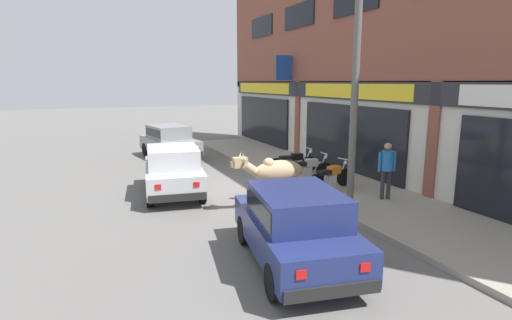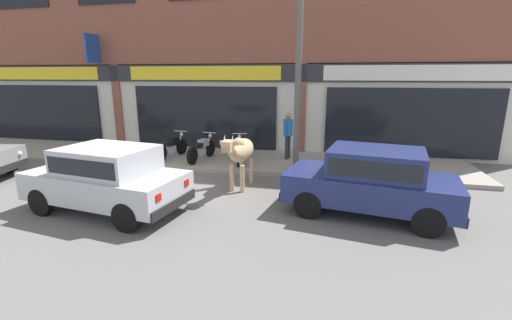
{
  "view_description": "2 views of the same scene",
  "coord_description": "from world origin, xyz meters",
  "px_view_note": "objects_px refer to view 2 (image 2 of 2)",
  "views": [
    {
      "loc": [
        11.99,
        -3.6,
        3.37
      ],
      "look_at": [
        1.43,
        1.0,
        1.11
      ],
      "focal_mm": 28.0,
      "sensor_mm": 36.0,
      "label": 1
    },
    {
      "loc": [
        4.97,
        -7.53,
        2.96
      ],
      "look_at": [
        3.08,
        1.0,
        0.8
      ],
      "focal_mm": 24.0,
      "sensor_mm": 36.0,
      "label": 2
    }
  ],
  "objects_px": {
    "cow": "(241,151)",
    "motorcycle_1": "(202,149)",
    "car_2": "(371,178)",
    "motorcycle_2": "(239,151)",
    "car_1": "(107,176)",
    "pedestrian": "(288,131)",
    "motorcycle_0": "(172,147)",
    "utility_pole": "(298,84)"
  },
  "relations": [
    {
      "from": "cow",
      "to": "motorcycle_1",
      "type": "height_order",
      "value": "cow"
    },
    {
      "from": "motorcycle_2",
      "to": "utility_pole",
      "type": "xyz_separation_m",
      "value": [
        1.98,
        -0.76,
        2.2
      ]
    },
    {
      "from": "motorcycle_1",
      "to": "motorcycle_2",
      "type": "relative_size",
      "value": 1.01
    },
    {
      "from": "cow",
      "to": "motorcycle_2",
      "type": "relative_size",
      "value": 1.21
    },
    {
      "from": "cow",
      "to": "motorcycle_2",
      "type": "bearing_deg",
      "value": 106.48
    },
    {
      "from": "motorcycle_0",
      "to": "car_2",
      "type": "bearing_deg",
      "value": -28.6
    },
    {
      "from": "car_2",
      "to": "cow",
      "type": "bearing_deg",
      "value": 160.11
    },
    {
      "from": "car_2",
      "to": "pedestrian",
      "type": "bearing_deg",
      "value": 119.17
    },
    {
      "from": "car_1",
      "to": "motorcycle_2",
      "type": "relative_size",
      "value": 2.11
    },
    {
      "from": "car_1",
      "to": "motorcycle_1",
      "type": "distance_m",
      "value": 4.45
    },
    {
      "from": "car_1",
      "to": "car_2",
      "type": "xyz_separation_m",
      "value": [
        5.67,
        1.05,
        0.0
      ]
    },
    {
      "from": "motorcycle_0",
      "to": "motorcycle_1",
      "type": "xyz_separation_m",
      "value": [
        1.15,
        -0.09,
        0.0
      ]
    },
    {
      "from": "utility_pole",
      "to": "motorcycle_1",
      "type": "bearing_deg",
      "value": 167.71
    },
    {
      "from": "car_1",
      "to": "motorcycle_0",
      "type": "height_order",
      "value": "car_1"
    },
    {
      "from": "car_1",
      "to": "cow",
      "type": "bearing_deg",
      "value": 41.9
    },
    {
      "from": "pedestrian",
      "to": "utility_pole",
      "type": "distance_m",
      "value": 2.27
    },
    {
      "from": "motorcycle_2",
      "to": "car_1",
      "type": "bearing_deg",
      "value": -112.0
    },
    {
      "from": "car_2",
      "to": "utility_pole",
      "type": "xyz_separation_m",
      "value": [
        -1.89,
        2.65,
        1.91
      ]
    },
    {
      "from": "pedestrian",
      "to": "utility_pole",
      "type": "xyz_separation_m",
      "value": [
        0.45,
        -1.55,
        1.6
      ]
    },
    {
      "from": "motorcycle_2",
      "to": "cow",
      "type": "bearing_deg",
      "value": -73.52
    },
    {
      "from": "motorcycle_1",
      "to": "motorcycle_0",
      "type": "bearing_deg",
      "value": 175.49
    },
    {
      "from": "car_1",
      "to": "motorcycle_1",
      "type": "xyz_separation_m",
      "value": [
        0.48,
        4.41,
        -0.29
      ]
    },
    {
      "from": "motorcycle_0",
      "to": "pedestrian",
      "type": "xyz_separation_m",
      "value": [
        4.0,
        0.74,
        0.6
      ]
    },
    {
      "from": "cow",
      "to": "car_1",
      "type": "relative_size",
      "value": 0.57
    },
    {
      "from": "motorcycle_1",
      "to": "pedestrian",
      "type": "bearing_deg",
      "value": 16.22
    },
    {
      "from": "cow",
      "to": "car_2",
      "type": "height_order",
      "value": "cow"
    },
    {
      "from": "car_1",
      "to": "pedestrian",
      "type": "relative_size",
      "value": 2.35
    },
    {
      "from": "car_1",
      "to": "motorcycle_0",
      "type": "xyz_separation_m",
      "value": [
        -0.67,
        4.5,
        -0.29
      ]
    },
    {
      "from": "motorcycle_0",
      "to": "pedestrian",
      "type": "height_order",
      "value": "pedestrian"
    },
    {
      "from": "motorcycle_0",
      "to": "utility_pole",
      "type": "bearing_deg",
      "value": -10.31
    },
    {
      "from": "pedestrian",
      "to": "car_1",
      "type": "bearing_deg",
      "value": -122.43
    },
    {
      "from": "car_2",
      "to": "motorcycle_0",
      "type": "height_order",
      "value": "car_2"
    },
    {
      "from": "motorcycle_1",
      "to": "utility_pole",
      "type": "bearing_deg",
      "value": -12.29
    },
    {
      "from": "car_2",
      "to": "pedestrian",
      "type": "relative_size",
      "value": 2.37
    },
    {
      "from": "motorcycle_2",
      "to": "pedestrian",
      "type": "distance_m",
      "value": 1.82
    },
    {
      "from": "car_1",
      "to": "car_2",
      "type": "relative_size",
      "value": 0.99
    },
    {
      "from": "motorcycle_1",
      "to": "car_2",
      "type": "bearing_deg",
      "value": -32.97
    },
    {
      "from": "car_2",
      "to": "motorcycle_2",
      "type": "distance_m",
      "value": 5.16
    },
    {
      "from": "pedestrian",
      "to": "cow",
      "type": "bearing_deg",
      "value": -105.97
    },
    {
      "from": "cow",
      "to": "car_1",
      "type": "bearing_deg",
      "value": -138.1
    },
    {
      "from": "car_2",
      "to": "motorcycle_0",
      "type": "xyz_separation_m",
      "value": [
        -6.34,
        3.46,
        -0.29
      ]
    },
    {
      "from": "motorcycle_0",
      "to": "utility_pole",
      "type": "xyz_separation_m",
      "value": [
        4.45,
        -0.81,
        2.2
      ]
    }
  ]
}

